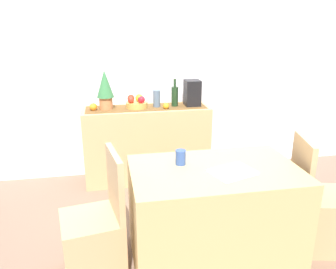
{
  "coord_description": "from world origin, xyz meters",
  "views": [
    {
      "loc": [
        -0.59,
        -2.59,
        1.71
      ],
      "look_at": [
        -0.05,
        0.35,
        0.71
      ],
      "focal_mm": 36.11,
      "sensor_mm": 36.0,
      "label": 1
    }
  ],
  "objects_px": {
    "potted_plant": "(105,88)",
    "dining_table": "(213,215)",
    "sideboard_console": "(147,144)",
    "coffee_maker": "(192,93)",
    "chair_by_corner": "(317,216)",
    "fruit_bowl": "(137,105)",
    "coffee_cup": "(181,157)",
    "chair_near_window": "(95,240)",
    "open_book": "(233,172)",
    "ceramic_vase": "(157,99)",
    "wine_bottle": "(175,96)"
  },
  "relations": [
    {
      "from": "potted_plant",
      "to": "dining_table",
      "type": "bearing_deg",
      "value": -63.57
    },
    {
      "from": "sideboard_console",
      "to": "dining_table",
      "type": "relative_size",
      "value": 1.15
    },
    {
      "from": "coffee_maker",
      "to": "dining_table",
      "type": "distance_m",
      "value": 1.59
    },
    {
      "from": "sideboard_console",
      "to": "chair_by_corner",
      "type": "bearing_deg",
      "value": -51.54
    },
    {
      "from": "coffee_maker",
      "to": "potted_plant",
      "type": "bearing_deg",
      "value": 180.0
    },
    {
      "from": "fruit_bowl",
      "to": "coffee_maker",
      "type": "distance_m",
      "value": 0.62
    },
    {
      "from": "coffee_cup",
      "to": "chair_near_window",
      "type": "relative_size",
      "value": 0.12
    },
    {
      "from": "coffee_cup",
      "to": "sideboard_console",
      "type": "bearing_deg",
      "value": 93.39
    },
    {
      "from": "fruit_bowl",
      "to": "open_book",
      "type": "xyz_separation_m",
      "value": [
        0.49,
        -1.55,
        -0.12
      ]
    },
    {
      "from": "sideboard_console",
      "to": "dining_table",
      "type": "bearing_deg",
      "value": -78.29
    },
    {
      "from": "coffee_maker",
      "to": "dining_table",
      "type": "relative_size",
      "value": 0.24
    },
    {
      "from": "potted_plant",
      "to": "dining_table",
      "type": "relative_size",
      "value": 0.35
    },
    {
      "from": "open_book",
      "to": "ceramic_vase",
      "type": "bearing_deg",
      "value": 81.57
    },
    {
      "from": "open_book",
      "to": "chair_by_corner",
      "type": "bearing_deg",
      "value": -11.38
    },
    {
      "from": "coffee_maker",
      "to": "potted_plant",
      "type": "height_order",
      "value": "potted_plant"
    },
    {
      "from": "sideboard_console",
      "to": "wine_bottle",
      "type": "xyz_separation_m",
      "value": [
        0.31,
        0.0,
        0.53
      ]
    },
    {
      "from": "wine_bottle",
      "to": "potted_plant",
      "type": "height_order",
      "value": "potted_plant"
    },
    {
      "from": "wine_bottle",
      "to": "open_book",
      "type": "xyz_separation_m",
      "value": [
        0.08,
        -1.55,
        -0.2
      ]
    },
    {
      "from": "sideboard_console",
      "to": "wine_bottle",
      "type": "distance_m",
      "value": 0.62
    },
    {
      "from": "sideboard_console",
      "to": "potted_plant",
      "type": "relative_size",
      "value": 3.31
    },
    {
      "from": "potted_plant",
      "to": "dining_table",
      "type": "distance_m",
      "value": 1.77
    },
    {
      "from": "wine_bottle",
      "to": "coffee_cup",
      "type": "xyz_separation_m",
      "value": [
        -0.23,
        -1.34,
        -0.15
      ]
    },
    {
      "from": "sideboard_console",
      "to": "open_book",
      "type": "distance_m",
      "value": 1.63
    },
    {
      "from": "potted_plant",
      "to": "coffee_cup",
      "type": "distance_m",
      "value": 1.46
    },
    {
      "from": "wine_bottle",
      "to": "potted_plant",
      "type": "xyz_separation_m",
      "value": [
        -0.73,
        0.0,
        0.11
      ]
    },
    {
      "from": "ceramic_vase",
      "to": "dining_table",
      "type": "relative_size",
      "value": 0.16
    },
    {
      "from": "coffee_maker",
      "to": "open_book",
      "type": "bearing_deg",
      "value": -94.24
    },
    {
      "from": "open_book",
      "to": "coffee_cup",
      "type": "height_order",
      "value": "coffee_cup"
    },
    {
      "from": "open_book",
      "to": "coffee_cup",
      "type": "distance_m",
      "value": 0.38
    },
    {
      "from": "ceramic_vase",
      "to": "dining_table",
      "type": "bearing_deg",
      "value": -82.66
    },
    {
      "from": "chair_near_window",
      "to": "wine_bottle",
      "type": "bearing_deg",
      "value": 59.35
    },
    {
      "from": "sideboard_console",
      "to": "coffee_maker",
      "type": "xyz_separation_m",
      "value": [
        0.51,
        0.0,
        0.56
      ]
    },
    {
      "from": "sideboard_console",
      "to": "coffee_cup",
      "type": "bearing_deg",
      "value": -86.61
    },
    {
      "from": "coffee_cup",
      "to": "chair_by_corner",
      "type": "relative_size",
      "value": 0.12
    },
    {
      "from": "coffee_maker",
      "to": "dining_table",
      "type": "xyz_separation_m",
      "value": [
        -0.2,
        -1.46,
        -0.6
      ]
    },
    {
      "from": "sideboard_console",
      "to": "ceramic_vase",
      "type": "relative_size",
      "value": 7.31
    },
    {
      "from": "wine_bottle",
      "to": "coffee_maker",
      "type": "height_order",
      "value": "wine_bottle"
    },
    {
      "from": "fruit_bowl",
      "to": "open_book",
      "type": "distance_m",
      "value": 1.63
    },
    {
      "from": "open_book",
      "to": "sideboard_console",
      "type": "bearing_deg",
      "value": 85.6
    },
    {
      "from": "chair_by_corner",
      "to": "sideboard_console",
      "type": "bearing_deg",
      "value": 128.46
    },
    {
      "from": "ceramic_vase",
      "to": "chair_near_window",
      "type": "relative_size",
      "value": 0.21
    },
    {
      "from": "coffee_maker",
      "to": "chair_by_corner",
      "type": "relative_size",
      "value": 0.31
    },
    {
      "from": "fruit_bowl",
      "to": "coffee_maker",
      "type": "bearing_deg",
      "value": 0.0
    },
    {
      "from": "dining_table",
      "to": "open_book",
      "type": "relative_size",
      "value": 4.21
    },
    {
      "from": "potted_plant",
      "to": "chair_by_corner",
      "type": "height_order",
      "value": "potted_plant"
    },
    {
      "from": "fruit_bowl",
      "to": "coffee_cup",
      "type": "height_order",
      "value": "fruit_bowl"
    },
    {
      "from": "coffee_maker",
      "to": "open_book",
      "type": "relative_size",
      "value": 1.0
    },
    {
      "from": "potted_plant",
      "to": "ceramic_vase",
      "type": "bearing_deg",
      "value": 0.0
    },
    {
      "from": "fruit_bowl",
      "to": "potted_plant",
      "type": "distance_m",
      "value": 0.37
    },
    {
      "from": "coffee_maker",
      "to": "chair_by_corner",
      "type": "xyz_separation_m",
      "value": [
        0.65,
        -1.45,
        -0.71
      ]
    }
  ]
}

